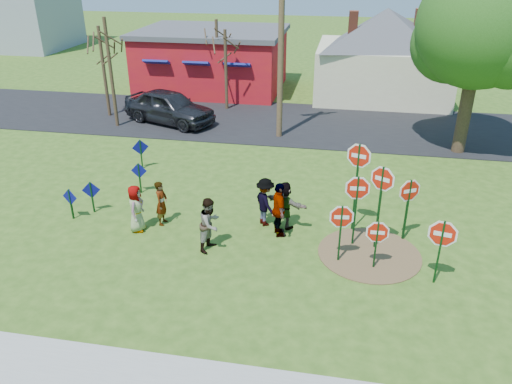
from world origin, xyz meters
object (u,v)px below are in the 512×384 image
Objects in this scene: utility_pole at (281,39)px; leafy_tree at (484,32)px; stop_sign_a at (341,221)px; stop_sign_d at (409,195)px; person_a at (136,208)px; suv at (169,107)px; stop_sign_c at (381,189)px; person_b at (162,203)px; stop_sign_b at (358,165)px.

leafy_tree is at bearing -3.79° from utility_pole.
stop_sign_a is at bearing -72.81° from utility_pole.
leafy_tree is (8.69, -0.58, 0.64)m from utility_pole.
stop_sign_d is at bearing -111.18° from leafy_tree.
suv is at bearing 8.86° from person_a.
stop_sign_c is 1.85× the size of person_b.
leafy_tree is (14.84, -1.67, 4.51)m from suv.
utility_pole is at bearing -78.88° from suv.
stop_sign_b is at bearing -81.27° from person_b.
person_b is 10.68m from utility_pole.
utility_pole is at bearing 131.99° from stop_sign_b.
stop_sign_b reaches higher than stop_sign_c.
stop_sign_d is 15.42m from suv.
stop_sign_a is 11.77m from utility_pole.
stop_sign_c is 1.78× the size of person_a.
stop_sign_a is 0.62× the size of stop_sign_b.
stop_sign_a is 2.63m from stop_sign_d.
utility_pole is (-4.45, 9.79, 2.73)m from stop_sign_c.
person_b is at bearing -106.05° from utility_pole.
stop_sign_d reaches higher than person_b.
stop_sign_b reaches higher than stop_sign_d.
stop_sign_c is (0.72, -1.02, -0.30)m from stop_sign_b.
person_a is (-6.74, 0.65, -0.55)m from stop_sign_a.
stop_sign_b is 0.38× the size of leafy_tree.
stop_sign_d is at bearing 31.90° from stop_sign_a.
stop_sign_c is at bearing -114.71° from leafy_tree.
suv is (-2.73, 11.20, 0.10)m from person_a.
utility_pole reaches higher than stop_sign_c.
stop_sign_a is at bearing -82.62° from stop_sign_b.
stop_sign_c is at bearing -172.97° from stop_sign_d.
suv is at bearing 153.98° from stop_sign_b.
stop_sign_b is 6.70m from person_b.
stop_sign_a is 0.69× the size of stop_sign_c.
leafy_tree reaches higher than stop_sign_d.
person_b is at bearing -153.18° from stop_sign_c.
suv is 0.57× the size of utility_pole.
stop_sign_a is 15.18m from suv.
utility_pole is (2.74, 9.52, 4.01)m from person_b.
leafy_tree reaches higher than person_a.
utility_pole reaches higher than suv.
utility_pole reaches higher than person_a.
stop_sign_b is 1.84m from stop_sign_d.
stop_sign_b is at bearing -121.17° from leafy_tree.
stop_sign_d is 0.44× the size of suv.
stop_sign_d is 8.16m from person_b.
stop_sign_b is 2.04× the size of person_b.
suv is 7.35m from utility_pole.
stop_sign_b is (0.41, 1.98, 1.00)m from stop_sign_a.
stop_sign_c is at bearing -65.56° from utility_pole.
stop_sign_a reaches higher than person_a.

